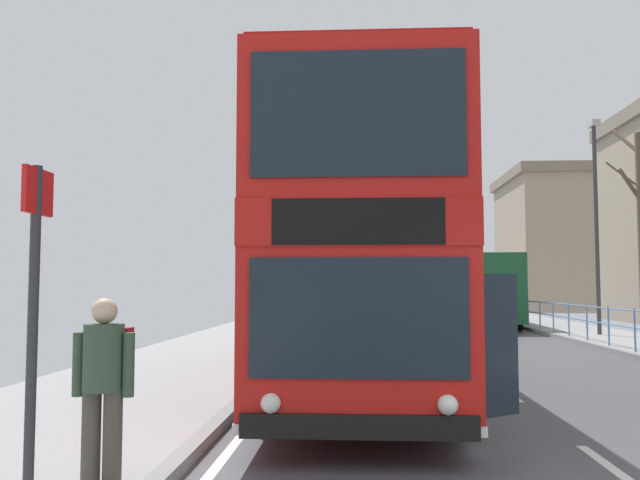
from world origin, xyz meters
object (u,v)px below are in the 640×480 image
background_bus_far_lane (476,288)px  background_building_01 (603,241)px  bus_stop_sign_near (34,295)px  street_lamp_far_side (596,209)px  pedestrian_with_backpack (105,375)px  double_decker_bus_main (357,256)px

background_bus_far_lane → background_building_01: bearing=56.7°
background_bus_far_lane → bus_stop_sign_near: (-7.83, -25.65, 0.05)m
background_bus_far_lane → street_lamp_far_side: street_lamp_far_side is taller
pedestrian_with_backpack → bus_stop_sign_near: bearing=-115.6°
background_bus_far_lane → background_building_01: (12.59, 19.13, 3.40)m
pedestrian_with_backpack → background_building_01: size_ratio=0.11×
double_decker_bus_main → pedestrian_with_backpack: size_ratio=6.54×
pedestrian_with_backpack → background_building_01: 48.64m
double_decker_bus_main → pedestrian_with_backpack: double_decker_bus_main is taller
bus_stop_sign_near → background_building_01: bearing=65.5°
background_bus_far_lane → street_lamp_far_side: (2.91, -7.20, 2.78)m
double_decker_bus_main → street_lamp_far_side: 14.59m
street_lamp_far_side → bus_stop_sign_near: bearing=-120.2°
pedestrian_with_backpack → double_decker_bus_main: bearing=70.1°
pedestrian_with_backpack → street_lamp_far_side: 20.90m
background_bus_far_lane → pedestrian_with_backpack: 26.10m
pedestrian_with_backpack → street_lamp_far_side: (10.42, 17.79, 3.42)m
pedestrian_with_backpack → street_lamp_far_side: size_ratio=0.21×
pedestrian_with_backpack → bus_stop_sign_near: 1.01m
background_bus_far_lane → pedestrian_with_backpack: background_bus_far_lane is taller
bus_stop_sign_near → background_building_01: background_building_01 is taller
background_bus_far_lane → bus_stop_sign_near: bearing=-107.0°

